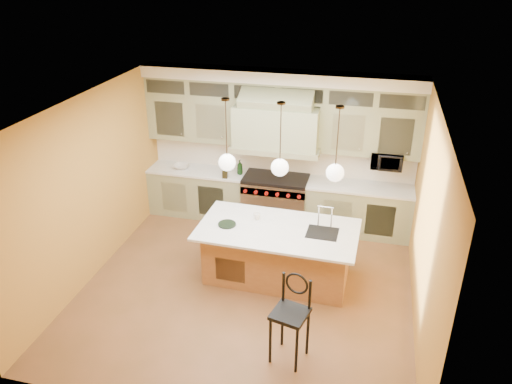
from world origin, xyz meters
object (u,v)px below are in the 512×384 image
(counter_stool, at_px, (291,314))
(microwave, at_px, (387,160))
(kitchen_island, at_px, (278,252))
(range, at_px, (276,200))

(counter_stool, bearing_deg, microwave, 87.51)
(counter_stool, height_order, microwave, microwave)
(kitchen_island, bearing_deg, range, 104.54)
(range, bearing_deg, microwave, 3.12)
(range, relative_size, kitchen_island, 0.48)
(range, xyz_separation_m, counter_stool, (0.91, -3.43, 0.21))
(range, height_order, counter_stool, counter_stool)
(counter_stool, bearing_deg, range, 118.76)
(microwave, bearing_deg, range, -176.88)
(kitchen_island, bearing_deg, microwave, 51.63)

